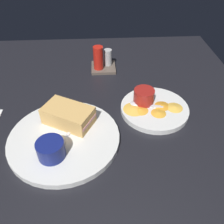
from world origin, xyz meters
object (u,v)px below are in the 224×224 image
plate_sandwich_main (64,138)px  ramekin_dark_sauce (51,149)px  plate_chips_companion (154,109)px  ramekin_light_gravy (144,96)px  condiment_caddy (102,61)px  sandwich_half_near (68,115)px  spoon_by_gravy_ramekin (140,104)px  spoon_by_dark_ramekin (64,139)px

plate_sandwich_main → ramekin_dark_sauce: 7.21cm
plate_chips_companion → ramekin_light_gravy: ramekin_light_gravy is taller
plate_chips_companion → condiment_caddy: condiment_caddy is taller
plate_sandwich_main → ramekin_dark_sauce: ramekin_dark_sauce is taller
sandwich_half_near → spoon_by_gravy_ramekin: bearing=16.5°
plate_sandwich_main → ramekin_light_gravy: 26.39cm
ramekin_dark_sauce → plate_chips_companion: (27.97, 16.54, -3.14)cm
sandwich_half_near → ramekin_dark_sauce: sandwich_half_near is taller
ramekin_dark_sauce → condiment_caddy: condiment_caddy is taller
spoon_by_dark_ramekin → ramekin_light_gravy: size_ratio=1.54×
plate_sandwich_main → plate_chips_companion: same height
spoon_by_dark_ramekin → ramekin_light_gravy: 26.77cm
ramekin_dark_sauce → spoon_by_dark_ramekin: size_ratio=0.69×
plate_sandwich_main → spoon_by_dark_ramekin: spoon_by_dark_ramekin is taller
plate_sandwich_main → sandwich_half_near: size_ratio=1.92×
plate_sandwich_main → ramekin_light_gravy: ramekin_light_gravy is taller
ramekin_dark_sauce → spoon_by_dark_ramekin: (2.39, 4.77, -1.98)cm
sandwich_half_near → ramekin_light_gravy: size_ratio=2.44×
spoon_by_dark_ramekin → ramekin_light_gravy: ramekin_light_gravy is taller
plate_chips_companion → sandwich_half_near: bearing=-168.5°
plate_sandwich_main → condiment_caddy: condiment_caddy is taller
plate_chips_companion → spoon_by_gravy_ramekin: spoon_by_gravy_ramekin is taller
sandwich_half_near → ramekin_light_gravy: 23.06cm
condiment_caddy → sandwich_half_near: bearing=-108.1°
sandwich_half_near → spoon_by_dark_ramekin: bearing=-96.5°
plate_sandwich_main → ramekin_light_gravy: size_ratio=4.68×
spoon_by_dark_ramekin → condiment_caddy: 38.84cm
spoon_by_dark_ramekin → condiment_caddy: (10.74, 37.30, 1.44)cm
sandwich_half_near → ramekin_light_gravy: sandwich_half_near is taller
spoon_by_gravy_ramekin → sandwich_half_near: bearing=-163.5°
ramekin_dark_sauce → ramekin_light_gravy: 31.39cm
plate_sandwich_main → sandwich_half_near: 6.34cm
ramekin_dark_sauce → ramekin_light_gravy: size_ratio=1.06×
ramekin_dark_sauce → spoon_by_dark_ramekin: ramekin_dark_sauce is taller
sandwich_half_near → ramekin_dark_sauce: (-3.16, -11.50, -0.06)cm
ramekin_dark_sauce → spoon_by_gravy_ramekin: ramekin_dark_sauce is taller
plate_chips_companion → spoon_by_gravy_ramekin: 4.61cm
plate_chips_companion → plate_sandwich_main: bearing=-158.0°
sandwich_half_near → spoon_by_gravy_ramekin: (20.47, 6.06, -2.04)cm
spoon_by_gravy_ramekin → condiment_caddy: bearing=113.2°
plate_sandwich_main → spoon_by_gravy_ramekin: (21.46, 11.44, 1.16)cm
sandwich_half_near → spoon_by_dark_ramekin: 7.08cm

